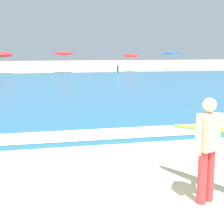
{
  "coord_description": "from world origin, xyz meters",
  "views": [
    {
      "loc": [
        -1.07,
        -4.13,
        2.45
      ],
      "look_at": [
        0.57,
        3.14,
        1.1
      ],
      "focal_mm": 54.49,
      "sensor_mm": 36.0,
      "label": 1
    }
  ],
  "objects_px": {
    "beach_umbrella_1": "(3,55)",
    "beachgoer_near_row_left": "(118,65)",
    "beach_umbrella_2": "(64,53)",
    "beach_umbrella_4": "(171,53)",
    "beach_umbrella_3": "(131,56)",
    "surfer_with_board": "(216,139)"
  },
  "relations": [
    {
      "from": "beach_umbrella_1",
      "to": "beachgoer_near_row_left",
      "type": "distance_m",
      "value": 12.14
    },
    {
      "from": "beach_umbrella_1",
      "to": "beach_umbrella_2",
      "type": "distance_m",
      "value": 6.4
    },
    {
      "from": "beach_umbrella_4",
      "to": "beachgoer_near_row_left",
      "type": "height_order",
      "value": "beach_umbrella_4"
    },
    {
      "from": "beach_umbrella_2",
      "to": "beach_umbrella_4",
      "type": "height_order",
      "value": "beach_umbrella_2"
    },
    {
      "from": "beach_umbrella_2",
      "to": "beach_umbrella_3",
      "type": "bearing_deg",
      "value": 7.93
    },
    {
      "from": "beach_umbrella_1",
      "to": "beach_umbrella_2",
      "type": "bearing_deg",
      "value": 4.05
    },
    {
      "from": "beach_umbrella_2",
      "to": "beach_umbrella_4",
      "type": "relative_size",
      "value": 1.0
    },
    {
      "from": "beach_umbrella_4",
      "to": "beachgoer_near_row_left",
      "type": "bearing_deg",
      "value": -153.77
    },
    {
      "from": "beach_umbrella_1",
      "to": "beach_umbrella_2",
      "type": "height_order",
      "value": "beach_umbrella_2"
    },
    {
      "from": "beach_umbrella_2",
      "to": "beachgoer_near_row_left",
      "type": "distance_m",
      "value": 6.04
    },
    {
      "from": "beachgoer_near_row_left",
      "to": "beach_umbrella_4",
      "type": "bearing_deg",
      "value": 26.23
    },
    {
      "from": "surfer_with_board",
      "to": "beach_umbrella_4",
      "type": "bearing_deg",
      "value": 68.7
    },
    {
      "from": "surfer_with_board",
      "to": "beachgoer_near_row_left",
      "type": "xyz_separation_m",
      "value": [
        5.95,
        31.33,
        -0.18
      ]
    },
    {
      "from": "beach_umbrella_3",
      "to": "beach_umbrella_4",
      "type": "relative_size",
      "value": 0.87
    },
    {
      "from": "beach_umbrella_2",
      "to": "beach_umbrella_3",
      "type": "distance_m",
      "value": 8.05
    },
    {
      "from": "beach_umbrella_4",
      "to": "beachgoer_near_row_left",
      "type": "distance_m",
      "value": 8.74
    },
    {
      "from": "beach_umbrella_1",
      "to": "beach_umbrella_3",
      "type": "distance_m",
      "value": 14.44
    },
    {
      "from": "beach_umbrella_3",
      "to": "beach_umbrella_4",
      "type": "xyz_separation_m",
      "value": [
        5.41,
        0.92,
        0.28
      ]
    },
    {
      "from": "beach_umbrella_3",
      "to": "beachgoer_near_row_left",
      "type": "height_order",
      "value": "beach_umbrella_3"
    },
    {
      "from": "beach_umbrella_2",
      "to": "beach_umbrella_3",
      "type": "height_order",
      "value": "beach_umbrella_2"
    },
    {
      "from": "surfer_with_board",
      "to": "beach_umbrella_3",
      "type": "xyz_separation_m",
      "value": [
        8.29,
        34.22,
        0.81
      ]
    },
    {
      "from": "beach_umbrella_1",
      "to": "beachgoer_near_row_left",
      "type": "xyz_separation_m",
      "value": [
        12.01,
        -1.34,
        -1.19
      ]
    }
  ]
}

